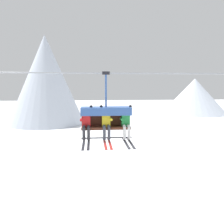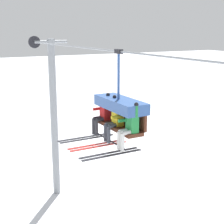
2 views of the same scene
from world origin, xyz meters
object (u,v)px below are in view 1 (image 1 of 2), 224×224
(skier_red, at_px, (86,123))
(skier_green, at_px, (126,122))
(chairlift_chair, at_px, (106,114))
(skier_yellow, at_px, (106,122))

(skier_red, relative_size, skier_green, 1.00)
(chairlift_chair, bearing_deg, skier_yellow, -90.89)
(chairlift_chair, xyz_separation_m, skier_red, (-0.76, -0.21, -0.28))
(chairlift_chair, distance_m, skier_red, 0.84)
(skier_yellow, height_order, skier_green, same)
(skier_green, bearing_deg, chairlift_chair, 164.38)
(chairlift_chair, height_order, skier_green, chairlift_chair)
(skier_red, relative_size, skier_yellow, 1.00)
(chairlift_chair, xyz_separation_m, skier_yellow, (-0.00, -0.21, -0.28))
(skier_green, bearing_deg, skier_yellow, 180.00)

